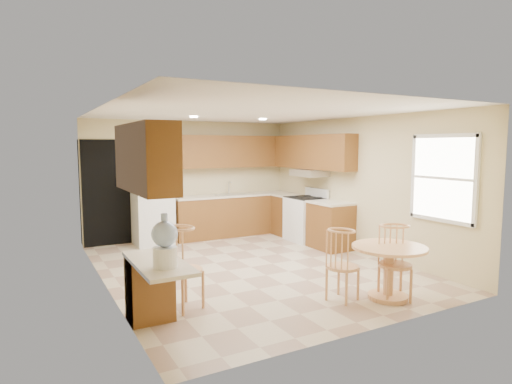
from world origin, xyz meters
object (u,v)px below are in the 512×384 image
refrigerator (153,204)px  chair_desk (187,261)px  dining_table (389,264)px  stove (306,219)px  chair_table_b (401,257)px  chair_table_a (347,259)px  water_crock (165,243)px

refrigerator → chair_desk: size_ratio=1.64×
dining_table → chair_desk: (-2.42, 0.85, 0.16)m
stove → chair_table_b: stove is taller
dining_table → chair_table_b: (0.05, -0.15, 0.13)m
refrigerator → chair_table_a: refrigerator is taller
water_crock → dining_table: bearing=-3.8°
refrigerator → stove: size_ratio=1.52×
chair_table_b → chair_table_a: bearing=-3.4°
chair_table_a → chair_table_b: 0.68m
dining_table → water_crock: 2.93m
chair_table_a → chair_desk: (-1.87, 0.68, 0.06)m
dining_table → chair_table_b: 0.20m
stove → chair_table_b: size_ratio=1.14×
chair_table_b → dining_table: bearing=-47.4°
chair_table_b → chair_desk: bearing=2.0°
refrigerator → water_crock: refrigerator is taller
stove → chair_table_a: size_ratio=1.19×
chair_desk → water_crock: bearing=-55.8°
dining_table → chair_desk: 2.57m
chair_table_b → refrigerator: bearing=-44.3°
stove → water_crock: size_ratio=2.02×
chair_table_a → refrigerator: bearing=177.4°
refrigerator → chair_desk: 3.75m
refrigerator → dining_table: size_ratio=1.75×
refrigerator → chair_desk: bearing=-99.2°
chair_table_a → stove: bearing=134.3°
refrigerator → chair_table_a: bearing=-73.8°
chair_table_b → water_crock: water_crock is taller
refrigerator → water_crock: 4.48m
chair_table_a → chair_desk: size_ratio=0.91×
refrigerator → stove: 3.14m
water_crock → refrigerator: bearing=76.4°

